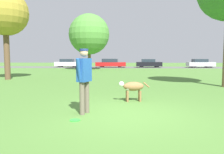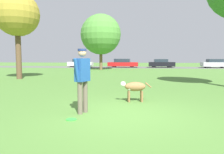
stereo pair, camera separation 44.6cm
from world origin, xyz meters
The scene contains 11 objects.
ground_plane centered at (0.00, 0.00, 0.00)m, with size 120.00×120.00×0.00m, color #4C7A33.
far_road_strip centered at (0.00, 28.32, 0.01)m, with size 120.00×6.00×0.01m.
person centered at (-1.10, 0.08, 1.01)m, with size 0.36×0.67×1.71m.
dog centered at (0.21, 1.78, 0.49)m, with size 1.05×0.43×0.68m.
frisbee centered at (-1.21, -0.58, 0.01)m, with size 0.25×0.25×0.02m.
tree_far_left centered at (-4.46, 21.28, 4.34)m, with size 4.95×4.95×6.82m.
tree_near_left centered at (-8.00, 8.78, 4.41)m, with size 3.02×3.02×5.97m.
parked_car_white centered at (-9.12, 28.50, 0.63)m, with size 3.94×1.84×1.29m.
parked_car_red centered at (-2.27, 28.11, 0.64)m, with size 4.64×1.92×1.32m.
parked_car_black centered at (3.57, 28.26, 0.63)m, with size 3.84×1.84×1.28m.
parked_car_silver centered at (11.29, 28.15, 0.64)m, with size 3.88×1.90×1.29m.
Camera 1 is at (-0.04, -5.53, 1.47)m, focal length 35.00 mm.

